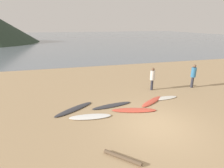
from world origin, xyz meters
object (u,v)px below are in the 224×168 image
at_px(surfboard_0, 74,109).
at_px(person_1, 193,74).
at_px(surfboard_3, 134,110).
at_px(surfboard_4, 152,101).
at_px(surfboard_5, 164,98).
at_px(driftwood_log, 122,157).
at_px(surfboard_1, 90,117).
at_px(person_0, 152,77).
at_px(surfboard_2, 112,105).

bearing_deg(surfboard_0, person_1, -23.78).
xyz_separation_m(surfboard_3, person_1, (5.75, 2.51, 1.02)).
bearing_deg(surfboard_4, surfboard_5, -17.16).
relative_size(surfboard_4, person_1, 1.19).
bearing_deg(driftwood_log, surfboard_4, 51.73).
relative_size(surfboard_0, surfboard_1, 1.15).
height_order(surfboard_1, surfboard_3, surfboard_1).
distance_m(surfboard_3, person_0, 3.88).
distance_m(surfboard_3, surfboard_5, 2.78).
relative_size(surfboard_2, person_1, 1.37).
bearing_deg(surfboard_0, driftwood_log, -105.16).
bearing_deg(person_0, surfboard_0, -8.54).
xyz_separation_m(surfboard_0, surfboard_1, (0.76, -1.12, 0.01)).
bearing_deg(surfboard_1, surfboard_4, 19.68).
bearing_deg(person_0, person_1, 149.01).
bearing_deg(driftwood_log, surfboard_2, 80.02).
xyz_separation_m(surfboard_3, person_0, (2.51, 2.80, 0.95)).
relative_size(surfboard_2, surfboard_5, 1.28).
distance_m(surfboard_0, driftwood_log, 4.65).
distance_m(surfboard_1, person_0, 5.87).
bearing_deg(person_1, surfboard_4, 47.75).
bearing_deg(person_1, surfboard_3, 49.49).
bearing_deg(surfboard_1, surfboard_0, 130.99).
bearing_deg(surfboard_0, surfboard_3, -50.43).
relative_size(surfboard_0, person_1, 1.40).
height_order(surfboard_1, person_1, person_1).
height_order(surfboard_0, person_0, person_0).
bearing_deg(surfboard_3, person_0, 62.71).
bearing_deg(surfboard_5, driftwood_log, -137.31).
relative_size(surfboard_5, person_1, 1.07).
relative_size(surfboard_2, surfboard_4, 1.15).
height_order(surfboard_5, driftwood_log, driftwood_log).
distance_m(surfboard_0, surfboard_5, 5.81).
relative_size(surfboard_3, person_0, 1.48).
distance_m(surfboard_1, person_1, 8.71).
distance_m(surfboard_1, surfboard_3, 2.50).
bearing_deg(surfboard_2, surfboard_1, -153.74).
bearing_deg(person_0, surfboard_5, 65.46).
bearing_deg(surfboard_4, person_0, 30.51).
bearing_deg(surfboard_0, surfboard_5, -32.28).
distance_m(surfboard_4, person_1, 4.67).
height_order(surfboard_2, person_1, person_1).
distance_m(surfboard_2, surfboard_3, 1.39).
xyz_separation_m(surfboard_1, surfboard_2, (1.44, 1.02, -0.01)).
relative_size(surfboard_2, person_0, 1.46).
distance_m(surfboard_2, surfboard_5, 3.61).
xyz_separation_m(surfboard_5, person_1, (3.20, 1.41, 1.03)).
xyz_separation_m(surfboard_0, driftwood_log, (1.45, -4.41, 0.03)).
bearing_deg(surfboard_0, surfboard_1, -88.96).
height_order(surfboard_0, surfboard_5, surfboard_0).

